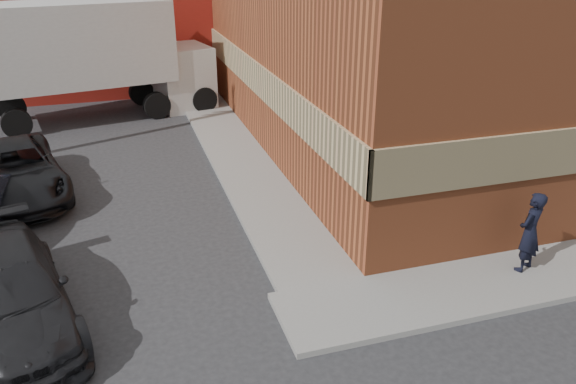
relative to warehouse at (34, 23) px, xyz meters
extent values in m
plane|color=#28282B|center=(6.00, -20.00, -2.81)|extent=(90.00, 90.00, 0.00)
cube|color=tan|center=(7.46, -11.00, -0.51)|extent=(0.08, 18.16, 1.00)
cube|color=gray|center=(6.60, -11.00, -2.75)|extent=(1.80, 18.00, 0.12)
cube|color=maroon|center=(0.00, 0.00, -0.31)|extent=(16.00, 8.00, 5.00)
imported|color=black|center=(10.69, -20.70, -1.85)|extent=(0.73, 0.63, 1.69)
imported|color=black|center=(0.38, -13.45, -2.12)|extent=(3.40, 5.37, 1.38)
imported|color=black|center=(1.00, -19.50, -2.13)|extent=(3.08, 5.04, 1.36)
cube|color=silver|center=(2.00, -6.61, 0.03)|extent=(7.07, 3.89, 2.90)
cube|color=#227F26|center=(2.25, -7.94, -0.42)|extent=(6.35, 1.24, 0.89)
cube|color=silver|center=(6.27, -5.79, -1.59)|extent=(2.43, 2.79, 2.45)
cylinder|color=black|center=(-0.20, -8.17, -2.31)|extent=(1.05, 0.52, 1.00)
cylinder|color=black|center=(-0.62, -5.98, -2.31)|extent=(1.05, 0.52, 1.00)
cylinder|color=black|center=(4.62, -7.24, -2.31)|extent=(1.05, 0.52, 1.00)
cylinder|color=black|center=(4.20, -5.06, -2.31)|extent=(1.05, 0.52, 1.00)
cylinder|color=black|center=(6.48, -6.89, -2.31)|extent=(1.05, 0.52, 1.00)
cylinder|color=black|center=(6.06, -4.70, -2.31)|extent=(1.05, 0.52, 1.00)
camera|label=1|loc=(3.23, -28.63, 3.40)|focal=35.00mm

